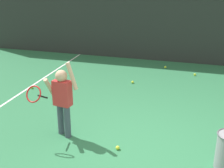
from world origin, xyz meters
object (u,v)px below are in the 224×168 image
object	(u,v)px
tennis_player	(61,97)
tennis_ball_1	(165,67)
tennis_ball_4	(118,148)
tennis_ball_6	(133,82)
tennis_ball_0	(32,87)
tennis_ball_3	(195,75)

from	to	relation	value
tennis_player	tennis_ball_1	world-z (taller)	tennis_player
tennis_ball_4	tennis_ball_6	distance (m)	3.12
tennis_ball_0	tennis_ball_3	size ratio (longest dim) A/B	1.00
tennis_ball_1	tennis_ball_3	world-z (taller)	same
tennis_ball_0	tennis_ball_3	world-z (taller)	same
tennis_ball_1	tennis_ball_4	xyz separation A→B (m)	(-0.19, -4.62, 0.00)
tennis_ball_4	tennis_ball_3	bearing A→B (deg)	75.68
tennis_player	tennis_ball_3	xyz separation A→B (m)	(2.10, 3.99, -0.69)
tennis_ball_0	tennis_ball_1	size ratio (longest dim) A/B	1.00
tennis_player	tennis_ball_1	bearing A→B (deg)	83.26
tennis_ball_1	tennis_ball_3	bearing A→B (deg)	-27.78
tennis_ball_3	tennis_ball_6	xyz separation A→B (m)	(-1.52, -1.08, 0.00)
tennis_player	tennis_ball_1	size ratio (longest dim) A/B	20.46
tennis_ball_1	tennis_ball_6	world-z (taller)	same
tennis_ball_1	tennis_ball_4	bearing A→B (deg)	-92.36
tennis_ball_6	tennis_ball_0	bearing A→B (deg)	-154.83
tennis_ball_1	tennis_ball_6	xyz separation A→B (m)	(-0.65, -1.53, 0.00)
tennis_ball_4	tennis_ball_1	bearing A→B (deg)	87.64
tennis_ball_0	tennis_ball_3	bearing A→B (deg)	29.46
tennis_ball_1	tennis_ball_4	world-z (taller)	same
tennis_ball_1	tennis_ball_3	size ratio (longest dim) A/B	1.00
tennis_ball_0	tennis_ball_4	size ratio (longest dim) A/B	1.00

